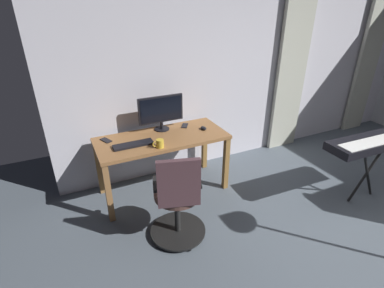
# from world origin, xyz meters

# --- Properties ---
(back_room_partition) EXTENTS (5.73, 0.10, 2.78)m
(back_room_partition) POSITION_xyz_m (0.00, -2.62, 1.39)
(back_room_partition) COLOR silver
(back_room_partition) RESTS_ON ground
(curtain_left_panel) EXTENTS (0.45, 0.06, 2.30)m
(curtain_left_panel) POSITION_xyz_m (-2.17, -2.51, 1.15)
(curtain_left_panel) COLOR #B7B8A7
(curtain_left_panel) RESTS_ON ground
(curtain_right_panel) EXTENTS (0.51, 0.06, 2.30)m
(curtain_right_panel) POSITION_xyz_m (-0.50, -2.51, 1.15)
(curtain_right_panel) COLOR #B7B8A7
(curtain_right_panel) RESTS_ON ground
(desk) EXTENTS (1.50, 0.64, 0.73)m
(desk) POSITION_xyz_m (1.67, -2.15, 0.64)
(desk) COLOR #916137
(desk) RESTS_ON ground
(office_chair) EXTENTS (0.56, 0.56, 0.97)m
(office_chair) POSITION_xyz_m (1.83, -1.31, 0.44)
(office_chair) COLOR black
(office_chair) RESTS_ON ground
(computer_monitor) EXTENTS (0.55, 0.18, 0.42)m
(computer_monitor) POSITION_xyz_m (1.59, -2.35, 0.97)
(computer_monitor) COLOR black
(computer_monitor) RESTS_ON desk
(computer_keyboard) EXTENTS (0.43, 0.13, 0.02)m
(computer_keyboard) POSITION_xyz_m (2.02, -2.07, 0.74)
(computer_keyboard) COLOR black
(computer_keyboard) RESTS_ON desk
(computer_mouse) EXTENTS (0.06, 0.10, 0.04)m
(computer_mouse) POSITION_xyz_m (1.14, -2.13, 0.75)
(computer_mouse) COLOR black
(computer_mouse) RESTS_ON desk
(cell_phone_face_up) EXTENTS (0.12, 0.16, 0.01)m
(cell_phone_face_up) POSITION_xyz_m (2.27, -2.32, 0.74)
(cell_phone_face_up) COLOR black
(cell_phone_face_up) RESTS_ON desk
(cell_phone_by_monitor) EXTENTS (0.13, 0.16, 0.01)m
(cell_phone_by_monitor) POSITION_xyz_m (1.30, -2.33, 0.74)
(cell_phone_by_monitor) COLOR black
(cell_phone_by_monitor) RESTS_ON desk
(mug_tea) EXTENTS (0.12, 0.08, 0.09)m
(mug_tea) POSITION_xyz_m (1.78, -1.91, 0.78)
(mug_tea) COLOR gold
(mug_tea) RESTS_ON desk
(piano_keyboard) EXTENTS (1.24, 0.37, 0.81)m
(piano_keyboard) POSITION_xyz_m (-0.40, -0.97, 0.74)
(piano_keyboard) COLOR black
(piano_keyboard) RESTS_ON ground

